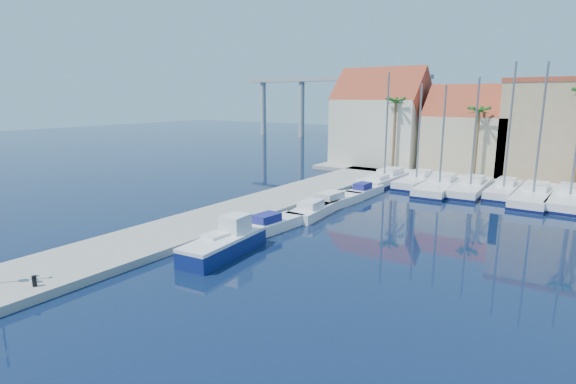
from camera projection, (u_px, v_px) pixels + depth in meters
The scene contains 24 objects.
ground at pixel (178, 309), 21.38m from camera, with size 260.00×260.00×0.00m, color #081632.
quay_west at pixel (228, 216), 37.20m from camera, with size 6.00×77.00×0.50m, color gray.
shore_north at pixel (537, 178), 54.44m from camera, with size 54.00×16.00×0.50m, color gray.
bollard at pixel (34, 281), 22.63m from camera, with size 0.23×0.23×0.57m, color black.
fishing_boat at pixel (225, 243), 28.62m from camera, with size 2.85×6.83×2.33m.
motorboat_west_0 at pixel (223, 244), 29.11m from camera, with size 2.01×5.51×1.40m.
motorboat_west_1 at pixel (271, 224), 33.73m from camera, with size 2.36×6.04×1.40m.
motorboat_west_2 at pixel (314, 209), 38.16m from camera, with size 2.73×6.77×1.40m.
motorboat_west_3 at pixel (334, 201), 41.41m from camera, with size 2.80×7.16×1.40m.
motorboat_west_4 at pixel (364, 191), 45.69m from camera, with size 1.89×5.54×1.40m.
motorboat_west_5 at pixel (380, 182), 50.35m from camera, with size 2.63×7.20×1.40m.
sailboat_0 at pixel (387, 178), 52.42m from camera, with size 3.23×11.47×12.53m.
sailboat_1 at pixel (418, 180), 51.14m from camera, with size 2.69×9.79×11.32m.
sailboat_2 at pixel (441, 185), 48.39m from camera, with size 3.64×11.97×11.07m.
sailboat_3 at pixel (471, 187), 47.29m from camera, with size 3.17×10.72×11.83m.
sailboat_4 at pixel (504, 189), 46.06m from camera, with size 2.52×9.22×13.22m.
sailboat_5 at pixel (534, 195), 43.46m from camera, with size 3.21×11.53×13.03m.
sailboat_6 at pixel (570, 198), 42.37m from camera, with size 3.62×11.88×12.51m.
building_0 at pixel (381, 121), 63.44m from camera, with size 12.30×9.00×13.50m.
building_1 at pixel (469, 134), 57.03m from camera, with size 10.30×8.00×11.00m.
building_2 at pixel (572, 129), 51.53m from camera, with size 14.20×10.20×11.50m.
palm_0 at pixel (396, 103), 56.66m from camera, with size 2.60×2.60×10.15m.
palm_1 at pixel (479, 113), 51.30m from camera, with size 2.60×2.60×9.15m.
viaduct at pixel (326, 95), 106.99m from camera, with size 48.00×2.20×14.45m.
Camera 1 is at (15.53, -13.29, 9.88)m, focal length 28.00 mm.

